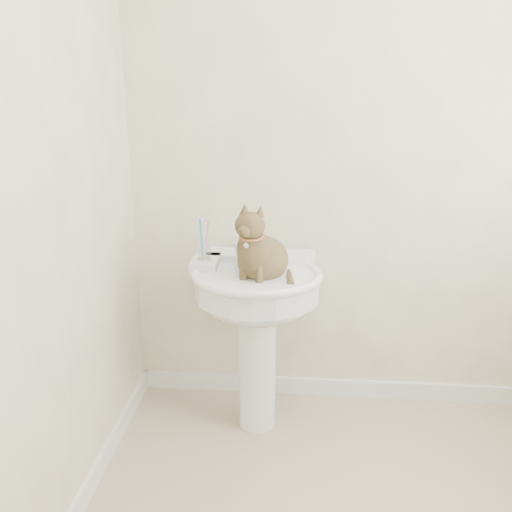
# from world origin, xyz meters

# --- Properties ---
(wall_back) EXTENTS (2.20, 0.00, 2.50)m
(wall_back) POSITION_xyz_m (0.00, 1.10, 1.25)
(wall_back) COLOR #F1EABA
(wall_back) RESTS_ON ground
(wall_left) EXTENTS (0.00, 2.20, 2.50)m
(wall_left) POSITION_xyz_m (-1.10, 0.00, 1.25)
(wall_left) COLOR #F1EABA
(wall_left) RESTS_ON ground
(baseboard_back) EXTENTS (2.20, 0.02, 0.09)m
(baseboard_back) POSITION_xyz_m (0.00, 1.09, 0.04)
(baseboard_back) COLOR white
(baseboard_back) RESTS_ON floor
(pedestal_sink) EXTENTS (0.58, 0.57, 0.80)m
(pedestal_sink) POSITION_xyz_m (-0.48, 0.81, 0.63)
(pedestal_sink) COLOR white
(pedestal_sink) RESTS_ON floor
(faucet) EXTENTS (0.28, 0.12, 0.14)m
(faucet) POSITION_xyz_m (-0.47, 0.95, 0.84)
(faucet) COLOR silver
(faucet) RESTS_ON pedestal_sink
(soap_bar) EXTENTS (0.09, 0.06, 0.03)m
(soap_bar) POSITION_xyz_m (-0.43, 1.03, 0.82)
(soap_bar) COLOR yellow
(soap_bar) RESTS_ON pedestal_sink
(toothbrush_cup) EXTENTS (0.07, 0.07, 0.18)m
(toothbrush_cup) POSITION_xyz_m (-0.71, 0.86, 0.85)
(toothbrush_cup) COLOR silver
(toothbrush_cup) RESTS_ON pedestal_sink
(cat) EXTENTS (0.24, 0.31, 0.45)m
(cat) POSITION_xyz_m (-0.46, 0.79, 0.86)
(cat) COLOR brown
(cat) RESTS_ON pedestal_sink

